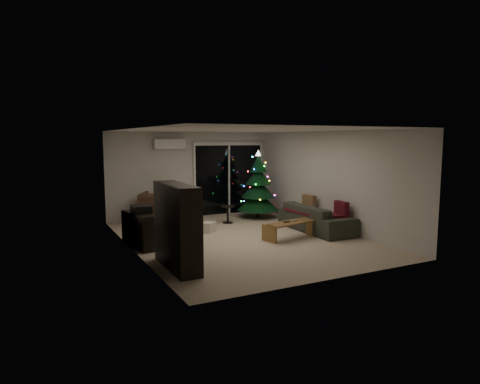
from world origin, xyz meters
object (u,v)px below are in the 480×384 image
object	(u,v)px
media_cabinet	(142,230)
coffee_table	(292,230)
sofa	(316,218)
christmas_tree	(258,184)
bookshelf	(167,227)
armchair	(159,207)

from	to	relation	value
media_cabinet	coffee_table	bearing A→B (deg)	-24.37
media_cabinet	sofa	distance (m)	4.32
sofa	christmas_tree	world-z (taller)	christmas_tree
bookshelf	armchair	bearing A→B (deg)	99.29
bookshelf	coffee_table	distance (m)	3.43
sofa	bookshelf	bearing A→B (deg)	110.05
armchair	christmas_tree	size ratio (longest dim) A/B	0.48
armchair	sofa	world-z (taller)	armchair
coffee_table	christmas_tree	size ratio (longest dim) A/B	0.65
armchair	coffee_table	xyz separation A→B (m)	(2.19, -3.22, -0.23)
bookshelf	sofa	bearing A→B (deg)	41.87
bookshelf	coffee_table	size ratio (longest dim) A/B	1.17
christmas_tree	bookshelf	bearing A→B (deg)	-136.80
coffee_table	christmas_tree	distance (m)	2.93
armchair	coffee_table	size ratio (longest dim) A/B	0.74
sofa	christmas_tree	bearing A→B (deg)	12.01
media_cabinet	bookshelf	bearing A→B (deg)	-99.17
coffee_table	sofa	bearing A→B (deg)	12.09
bookshelf	armchair	distance (m)	4.29
sofa	coffee_table	world-z (taller)	sofa
coffee_table	bookshelf	bearing A→B (deg)	-177.21
armchair	sofa	distance (m)	4.23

